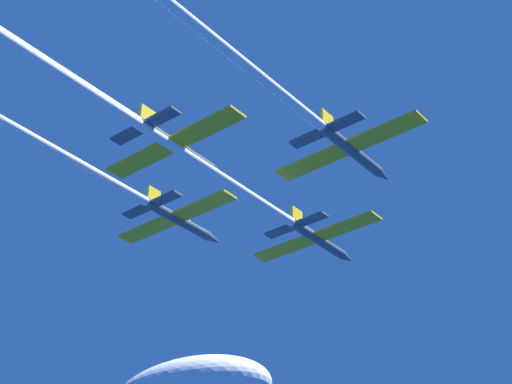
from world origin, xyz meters
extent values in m
cylinder|color=#4C5660|center=(-0.58, -0.20, -0.92)|extent=(1.40, 12.76, 1.40)
cone|color=#4C5660|center=(-0.58, 7.59, -0.92)|extent=(1.38, 2.81, 1.38)
ellipsoid|color=black|center=(-0.58, 2.61, -0.32)|extent=(0.98, 2.55, 0.70)
cube|color=yellow|center=(-6.13, -0.84, -0.92)|extent=(9.70, 2.81, 0.31)
cube|color=yellow|center=(4.97, -0.84, -0.92)|extent=(9.70, 2.81, 0.31)
cube|color=yellow|center=(-0.58, -5.30, 0.80)|extent=(0.37, 2.30, 2.04)
cube|color=#4C5660|center=(-3.47, -5.56, -0.92)|extent=(4.36, 1.68, 0.31)
cube|color=#4C5660|center=(2.30, -5.56, -0.92)|extent=(4.36, 1.68, 0.31)
cylinder|color=white|center=(-0.58, -33.65, -0.92)|extent=(1.26, 54.14, 1.26)
cylinder|color=#4C5660|center=(-14.65, -14.86, 0.88)|extent=(1.40, 12.76, 1.40)
cone|color=#4C5660|center=(-14.65, -7.08, 0.88)|extent=(1.38, 2.81, 1.38)
ellipsoid|color=black|center=(-14.65, -12.05, 1.48)|extent=(0.98, 2.55, 0.70)
cube|color=yellow|center=(-20.20, -15.50, 0.88)|extent=(9.70, 2.81, 0.31)
cube|color=yellow|center=(-9.10, -15.50, 0.88)|extent=(9.70, 2.81, 0.31)
cube|color=yellow|center=(-14.65, -19.96, 2.60)|extent=(0.37, 2.30, 2.04)
cube|color=#4C5660|center=(-17.53, -20.22, 0.88)|extent=(4.36, 1.68, 0.31)
cube|color=#4C5660|center=(-11.77, -20.22, 0.88)|extent=(4.36, 1.68, 0.31)
cylinder|color=white|center=(-14.65, -45.33, 0.88)|extent=(1.26, 48.17, 1.26)
cylinder|color=#4C5660|center=(14.44, -14.24, 0.81)|extent=(1.40, 12.76, 1.40)
cone|color=#4C5660|center=(14.44, -6.45, 0.81)|extent=(1.38, 2.81, 1.38)
ellipsoid|color=black|center=(14.44, -11.43, 1.41)|extent=(0.98, 2.55, 0.70)
cube|color=yellow|center=(8.89, -14.88, 0.81)|extent=(9.70, 2.81, 0.31)
cube|color=yellow|center=(19.99, -14.88, 0.81)|extent=(9.70, 2.81, 0.31)
cube|color=yellow|center=(14.44, -19.34, 2.54)|extent=(0.37, 2.30, 2.04)
cube|color=#4C5660|center=(11.55, -19.60, 0.81)|extent=(4.36, 1.68, 0.31)
cube|color=#4C5660|center=(17.32, -19.60, 0.81)|extent=(4.36, 1.68, 0.31)
cylinder|color=white|center=(14.44, -44.80, 0.81)|extent=(1.26, 48.37, 1.26)
cylinder|color=#4C5660|center=(-0.77, -29.72, -0.43)|extent=(1.40, 12.76, 1.40)
cone|color=#4C5660|center=(-0.77, -21.94, -0.43)|extent=(1.38, 2.81, 1.38)
ellipsoid|color=black|center=(-0.77, -26.92, 0.17)|extent=(0.98, 2.55, 0.70)
cube|color=yellow|center=(-6.32, -30.36, -0.43)|extent=(9.70, 2.81, 0.31)
cube|color=yellow|center=(4.78, -30.36, -0.43)|extent=(9.70, 2.81, 0.31)
cube|color=yellow|center=(-0.77, -34.83, 1.30)|extent=(0.37, 2.30, 2.04)
cube|color=#4C5660|center=(-3.66, -35.08, -0.43)|extent=(4.36, 1.68, 0.31)
cube|color=#4C5660|center=(2.11, -35.08, -0.43)|extent=(4.36, 1.68, 0.31)
camera|label=1|loc=(58.31, -87.61, -57.55)|focal=57.68mm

